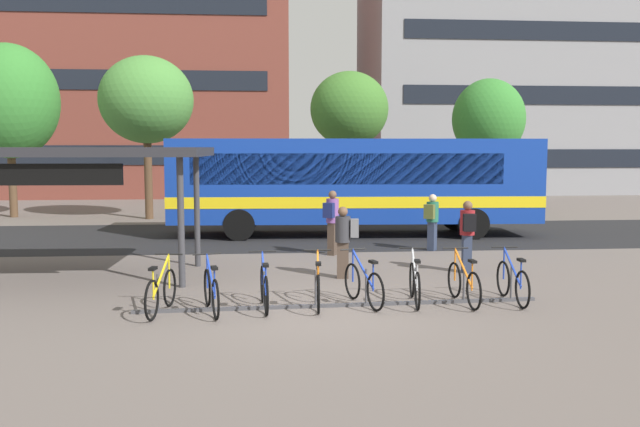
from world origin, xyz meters
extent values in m
plane|color=#6B605B|center=(0.00, 0.00, 0.00)|extent=(200.00, 200.00, 0.00)
cube|color=#232326|center=(0.00, 10.11, 0.00)|extent=(80.00, 7.20, 0.01)
cube|color=#14389E|center=(2.04, 10.11, 1.85)|extent=(12.10, 3.10, 2.70)
cube|color=yellow|center=(2.04, 10.11, 1.20)|extent=(12.12, 3.12, 0.36)
cube|color=black|center=(7.49, 9.86, 2.98)|extent=(1.10, 2.34, 0.40)
cube|color=black|center=(8.02, 9.83, 2.12)|extent=(0.18, 2.19, 1.40)
cube|color=black|center=(1.80, 11.36, 2.25)|extent=(9.83, 0.51, 0.97)
cube|color=black|center=(1.69, 8.88, 2.25)|extent=(9.83, 0.51, 0.97)
cylinder|color=black|center=(5.81, 11.09, 0.50)|extent=(1.01, 0.35, 1.00)
cylinder|color=black|center=(5.71, 8.78, 0.50)|extent=(1.01, 0.35, 1.00)
cylinder|color=black|center=(-1.62, 11.43, 0.50)|extent=(1.01, 0.35, 1.00)
cylinder|color=black|center=(-1.73, 9.12, 0.50)|extent=(1.01, 0.35, 1.00)
cube|color=#47474C|center=(0.45, 0.26, 0.03)|extent=(7.53, 0.46, 0.06)
cylinder|color=#47474C|center=(-2.84, 0.10, 0.35)|extent=(0.04, 0.04, 0.70)
cylinder|color=#47474C|center=(-1.90, 0.14, 0.35)|extent=(0.04, 0.04, 0.70)
cylinder|color=#47474C|center=(-0.96, 0.19, 0.35)|extent=(0.04, 0.04, 0.70)
cylinder|color=#47474C|center=(-0.02, 0.24, 0.35)|extent=(0.04, 0.04, 0.70)
cylinder|color=#47474C|center=(0.92, 0.29, 0.35)|extent=(0.04, 0.04, 0.70)
cylinder|color=#47474C|center=(1.86, 0.33, 0.35)|extent=(0.04, 0.04, 0.70)
cylinder|color=#47474C|center=(2.80, 0.38, 0.35)|extent=(0.04, 0.04, 0.70)
cylinder|color=#47474C|center=(3.74, 0.43, 0.35)|extent=(0.04, 0.04, 0.70)
torus|color=black|center=(-2.70, 0.57, 0.35)|extent=(0.15, 0.70, 0.70)
torus|color=black|center=(-2.86, -0.44, 0.35)|extent=(0.15, 0.70, 0.70)
cube|color=yellow|center=(-2.78, 0.08, 0.67)|extent=(0.18, 0.91, 0.58)
cylinder|color=yellow|center=(-2.84, -0.34, 0.62)|extent=(0.03, 0.03, 0.55)
cube|color=black|center=(-2.84, -0.34, 0.88)|extent=(0.13, 0.23, 0.05)
cylinder|color=yellow|center=(-2.70, 0.55, 0.67)|extent=(0.04, 0.04, 0.65)
cylinder|color=black|center=(-2.70, 0.55, 0.98)|extent=(0.52, 0.11, 0.03)
torus|color=black|center=(-2.01, 0.53, 0.35)|extent=(0.20, 0.70, 0.70)
torus|color=black|center=(-1.78, -0.47, 0.35)|extent=(0.20, 0.70, 0.70)
cube|color=#1E3DB2|center=(-1.90, 0.05, 0.67)|extent=(0.23, 0.90, 0.58)
cylinder|color=#1E3DB2|center=(-1.81, -0.37, 0.62)|extent=(0.04, 0.04, 0.55)
cube|color=black|center=(-1.81, -0.37, 0.88)|extent=(0.15, 0.24, 0.05)
cylinder|color=#1E3DB2|center=(-2.00, 0.51, 0.67)|extent=(0.04, 0.04, 0.65)
cylinder|color=black|center=(-2.00, 0.51, 0.98)|extent=(0.51, 0.14, 0.03)
torus|color=black|center=(-0.99, 0.74, 0.35)|extent=(0.09, 0.71, 0.70)
torus|color=black|center=(-0.92, -0.27, 0.35)|extent=(0.09, 0.71, 0.70)
cube|color=#1E3DB2|center=(-0.96, 0.26, 0.67)|extent=(0.09, 0.92, 0.58)
cylinder|color=#1E3DB2|center=(-0.93, -0.17, 0.62)|extent=(0.03, 0.03, 0.55)
cube|color=black|center=(-0.93, -0.17, 0.88)|extent=(0.11, 0.23, 0.05)
cylinder|color=#1E3DB2|center=(-0.99, 0.72, 0.67)|extent=(0.03, 0.03, 0.65)
cylinder|color=black|center=(-0.99, 0.72, 0.98)|extent=(0.52, 0.06, 0.03)
torus|color=black|center=(0.06, 0.81, 0.35)|extent=(0.09, 0.71, 0.70)
torus|color=black|center=(-0.01, -0.21, 0.35)|extent=(0.09, 0.71, 0.70)
cube|color=orange|center=(0.03, 0.32, 0.67)|extent=(0.09, 0.92, 0.58)
cylinder|color=orange|center=(0.00, -0.11, 0.62)|extent=(0.03, 0.03, 0.55)
cube|color=black|center=(0.00, -0.11, 0.88)|extent=(0.11, 0.23, 0.05)
cylinder|color=orange|center=(0.06, 0.79, 0.67)|extent=(0.03, 0.03, 0.65)
cylinder|color=black|center=(0.06, 0.79, 0.98)|extent=(0.52, 0.06, 0.03)
torus|color=black|center=(0.74, 0.86, 0.35)|extent=(0.24, 0.69, 0.70)
torus|color=black|center=(1.03, -0.12, 0.35)|extent=(0.24, 0.69, 0.70)
cube|color=#1E3DB2|center=(0.88, 0.39, 0.67)|extent=(0.29, 0.89, 0.58)
cylinder|color=#1E3DB2|center=(1.00, -0.02, 0.62)|extent=(0.04, 0.04, 0.55)
cube|color=black|center=(1.00, -0.02, 0.88)|extent=(0.16, 0.24, 0.05)
cylinder|color=#1E3DB2|center=(0.75, 0.84, 0.67)|extent=(0.04, 0.04, 0.65)
cylinder|color=black|center=(0.75, 0.84, 0.98)|extent=(0.51, 0.17, 0.03)
torus|color=black|center=(1.92, 0.89, 0.35)|extent=(0.13, 0.70, 0.70)
torus|color=black|center=(1.79, -0.12, 0.35)|extent=(0.13, 0.70, 0.70)
cube|color=#B7BABF|center=(1.86, 0.41, 0.67)|extent=(0.15, 0.92, 0.58)
cylinder|color=#B7BABF|center=(1.81, -0.02, 0.62)|extent=(0.03, 0.03, 0.55)
cube|color=black|center=(1.81, -0.02, 0.88)|extent=(0.13, 0.23, 0.05)
cylinder|color=#B7BABF|center=(1.92, 0.87, 0.67)|extent=(0.04, 0.04, 0.65)
cylinder|color=black|center=(1.92, 0.87, 0.98)|extent=(0.52, 0.09, 0.03)
torus|color=black|center=(2.75, 0.81, 0.35)|extent=(0.08, 0.71, 0.70)
torus|color=black|center=(2.80, -0.20, 0.35)|extent=(0.08, 0.71, 0.70)
cube|color=orange|center=(2.77, 0.32, 0.67)|extent=(0.08, 0.92, 0.58)
cylinder|color=orange|center=(2.80, -0.10, 0.62)|extent=(0.03, 0.03, 0.55)
cube|color=black|center=(2.80, -0.10, 0.88)|extent=(0.11, 0.23, 0.05)
cylinder|color=orange|center=(2.75, 0.79, 0.67)|extent=(0.03, 0.03, 0.65)
cylinder|color=black|center=(2.75, 0.79, 0.98)|extent=(0.52, 0.06, 0.03)
torus|color=black|center=(3.75, 0.86, 0.35)|extent=(0.06, 0.70, 0.70)
torus|color=black|center=(3.73, -0.16, 0.35)|extent=(0.06, 0.70, 0.70)
cube|color=#1E3DB2|center=(3.74, 0.37, 0.67)|extent=(0.05, 0.92, 0.58)
cylinder|color=#1E3DB2|center=(3.73, -0.06, 0.62)|extent=(0.03, 0.03, 0.55)
cube|color=black|center=(3.73, -0.06, 0.88)|extent=(0.10, 0.22, 0.05)
cylinder|color=#1E3DB2|center=(3.75, 0.84, 0.67)|extent=(0.03, 0.03, 0.65)
cylinder|color=black|center=(3.75, 0.84, 0.98)|extent=(0.52, 0.04, 0.03)
cylinder|color=#38383D|center=(-2.68, 2.25, 1.37)|extent=(0.14, 0.14, 2.73)
cylinder|color=#38383D|center=(-2.59, 4.70, 1.37)|extent=(0.14, 0.14, 2.73)
cube|color=#28282D|center=(-5.77, 3.59, 2.83)|extent=(7.19, 3.50, 0.20)
cube|color=black|center=(-5.82, 2.21, 2.38)|extent=(4.02, 0.22, 0.44)
cube|color=#2D3851|center=(3.79, 3.34, 0.45)|extent=(0.23, 0.28, 0.89)
cylinder|color=maroon|center=(3.79, 3.34, 1.18)|extent=(0.38, 0.38, 0.58)
sphere|color=brown|center=(3.79, 3.34, 1.58)|extent=(0.22, 0.22, 0.22)
cube|color=black|center=(3.75, 3.09, 1.21)|extent=(0.30, 0.21, 0.40)
cube|color=#2D3851|center=(3.82, 6.65, 0.41)|extent=(0.31, 0.33, 0.82)
cylinder|color=#23664C|center=(3.82, 6.65, 1.11)|extent=(0.47, 0.47, 0.56)
sphere|color=beige|center=(3.82, 6.65, 1.50)|extent=(0.22, 0.22, 0.22)
cube|color=#56602D|center=(3.67, 6.44, 1.13)|extent=(0.33, 0.31, 0.40)
cube|color=#47382D|center=(0.91, 6.11, 0.44)|extent=(0.30, 0.32, 0.89)
cylinder|color=#7F4C93|center=(0.91, 6.11, 1.21)|extent=(0.46, 0.46, 0.65)
sphere|color=brown|center=(0.91, 6.11, 1.65)|extent=(0.22, 0.22, 0.22)
cube|color=navy|center=(0.78, 5.89, 1.25)|extent=(0.33, 0.29, 0.40)
cube|color=#47382D|center=(0.80, 2.91, 0.41)|extent=(0.28, 0.23, 0.82)
cylinder|color=#333338|center=(0.80, 2.91, 1.11)|extent=(0.38, 0.38, 0.58)
sphere|color=brown|center=(0.80, 2.91, 1.51)|extent=(0.22, 0.22, 0.22)
cube|color=slate|center=(1.06, 2.88, 1.14)|extent=(0.21, 0.30, 0.40)
cylinder|color=brown|center=(-5.64, 15.80, 1.67)|extent=(0.32, 0.32, 3.34)
ellipsoid|color=#4C8E3D|center=(-5.64, 15.80, 4.83)|extent=(3.77, 3.77, 3.51)
cylinder|color=brown|center=(2.72, 16.58, 1.60)|extent=(0.32, 0.32, 3.20)
ellipsoid|color=#427A2D|center=(2.72, 16.58, 4.55)|extent=(3.33, 3.33, 3.19)
cylinder|color=brown|center=(-11.43, 16.97, 1.41)|extent=(0.32, 0.32, 2.82)
ellipsoid|color=#388433|center=(-11.43, 16.97, 4.83)|extent=(4.03, 4.03, 4.73)
cylinder|color=brown|center=(9.04, 17.18, 1.34)|extent=(0.32, 0.32, 2.68)
ellipsoid|color=#388433|center=(9.04, 17.18, 4.19)|extent=(3.21, 3.21, 3.54)
cube|color=brown|center=(-9.47, 32.17, 10.36)|extent=(19.99, 12.16, 20.72)
cube|color=black|center=(-9.47, 26.06, 2.49)|extent=(17.59, 0.06, 1.10)
cube|color=black|center=(-9.47, 26.06, 6.63)|extent=(17.59, 0.06, 1.10)
cube|color=black|center=(-9.47, 26.06, 10.77)|extent=(17.59, 0.06, 1.10)
cube|color=gray|center=(16.80, 31.92, 9.39)|extent=(21.73, 10.21, 18.78)
cube|color=black|center=(16.80, 26.78, 2.25)|extent=(19.12, 0.06, 1.10)
cube|color=black|center=(16.80, 26.78, 6.01)|extent=(19.12, 0.06, 1.10)
cube|color=black|center=(16.80, 26.78, 9.77)|extent=(19.12, 0.06, 1.10)
camera|label=1|loc=(-0.96, -11.57, 2.94)|focal=36.97mm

